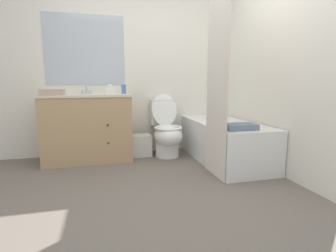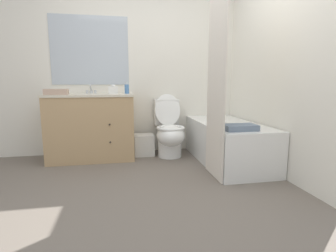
{
  "view_description": "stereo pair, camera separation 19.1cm",
  "coord_description": "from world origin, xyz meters",
  "px_view_note": "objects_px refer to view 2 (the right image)",
  "views": [
    {
      "loc": [
        -0.59,
        -2.14,
        1.02
      ],
      "look_at": [
        0.16,
        0.76,
        0.53
      ],
      "focal_mm": 28.0,
      "sensor_mm": 36.0,
      "label": 1
    },
    {
      "loc": [
        -0.4,
        -2.19,
        1.02
      ],
      "look_at": [
        0.16,
        0.76,
        0.53
      ],
      "focal_mm": 28.0,
      "sensor_mm": 36.0,
      "label": 2
    }
  ],
  "objects_px": {
    "sink_faucet": "(91,91)",
    "toilet": "(169,132)",
    "hand_towel_folded": "(56,92)",
    "bath_towel_folded": "(240,127)",
    "vanity_cabinet": "(92,126)",
    "bathtub": "(227,142)",
    "tissue_box": "(113,90)",
    "soap_dispenser": "(127,89)",
    "wastebasket": "(144,145)"
  },
  "relations": [
    {
      "from": "sink_faucet",
      "to": "toilet",
      "type": "distance_m",
      "value": 1.22
    },
    {
      "from": "hand_towel_folded",
      "to": "bath_towel_folded",
      "type": "height_order",
      "value": "hand_towel_folded"
    },
    {
      "from": "vanity_cabinet",
      "to": "bathtub",
      "type": "relative_size",
      "value": 0.74
    },
    {
      "from": "vanity_cabinet",
      "to": "tissue_box",
      "type": "height_order",
      "value": "tissue_box"
    },
    {
      "from": "sink_faucet",
      "to": "soap_dispenser",
      "type": "height_order",
      "value": "soap_dispenser"
    },
    {
      "from": "bathtub",
      "to": "tissue_box",
      "type": "relative_size",
      "value": 11.07
    },
    {
      "from": "bathtub",
      "to": "hand_towel_folded",
      "type": "bearing_deg",
      "value": 171.51
    },
    {
      "from": "bathtub",
      "to": "vanity_cabinet",
      "type": "bearing_deg",
      "value": 164.66
    },
    {
      "from": "vanity_cabinet",
      "to": "toilet",
      "type": "distance_m",
      "value": 1.06
    },
    {
      "from": "vanity_cabinet",
      "to": "wastebasket",
      "type": "distance_m",
      "value": 0.76
    },
    {
      "from": "bathtub",
      "to": "hand_towel_folded",
      "type": "xyz_separation_m",
      "value": [
        -2.12,
        0.32,
        0.65
      ]
    },
    {
      "from": "vanity_cabinet",
      "to": "sink_faucet",
      "type": "xyz_separation_m",
      "value": [
        -0.0,
        0.18,
        0.47
      ]
    },
    {
      "from": "sink_faucet",
      "to": "vanity_cabinet",
      "type": "bearing_deg",
      "value": -90.0
    },
    {
      "from": "vanity_cabinet",
      "to": "tissue_box",
      "type": "relative_size",
      "value": 8.17
    },
    {
      "from": "bathtub",
      "to": "bath_towel_folded",
      "type": "distance_m",
      "value": 0.62
    },
    {
      "from": "tissue_box",
      "to": "vanity_cabinet",
      "type": "bearing_deg",
      "value": -175.13
    },
    {
      "from": "vanity_cabinet",
      "to": "toilet",
      "type": "bearing_deg",
      "value": -3.79
    },
    {
      "from": "hand_towel_folded",
      "to": "bath_towel_folded",
      "type": "relative_size",
      "value": 0.79
    },
    {
      "from": "toilet",
      "to": "soap_dispenser",
      "type": "relative_size",
      "value": 5.66
    },
    {
      "from": "tissue_box",
      "to": "bath_towel_folded",
      "type": "distance_m",
      "value": 1.74
    },
    {
      "from": "soap_dispenser",
      "to": "bath_towel_folded",
      "type": "height_order",
      "value": "soap_dispenser"
    },
    {
      "from": "wastebasket",
      "to": "hand_towel_folded",
      "type": "relative_size",
      "value": 1.08
    },
    {
      "from": "bathtub",
      "to": "tissue_box",
      "type": "bearing_deg",
      "value": 160.71
    },
    {
      "from": "hand_towel_folded",
      "to": "bath_towel_folded",
      "type": "distance_m",
      "value": 2.22
    },
    {
      "from": "toilet",
      "to": "bathtub",
      "type": "height_order",
      "value": "toilet"
    },
    {
      "from": "tissue_box",
      "to": "soap_dispenser",
      "type": "bearing_deg",
      "value": -3.43
    },
    {
      "from": "vanity_cabinet",
      "to": "bathtub",
      "type": "distance_m",
      "value": 1.81
    },
    {
      "from": "sink_faucet",
      "to": "bathtub",
      "type": "xyz_separation_m",
      "value": [
        1.73,
        -0.65,
        -0.65
      ]
    },
    {
      "from": "toilet",
      "to": "soap_dispenser",
      "type": "bearing_deg",
      "value": 171.55
    },
    {
      "from": "soap_dispenser",
      "to": "hand_towel_folded",
      "type": "relative_size",
      "value": 0.55
    },
    {
      "from": "bathtub",
      "to": "soap_dispenser",
      "type": "relative_size",
      "value": 9.92
    },
    {
      "from": "toilet",
      "to": "bath_towel_folded",
      "type": "height_order",
      "value": "toilet"
    },
    {
      "from": "bathtub",
      "to": "toilet",
      "type": "bearing_deg",
      "value": 149.31
    },
    {
      "from": "toilet",
      "to": "wastebasket",
      "type": "distance_m",
      "value": 0.41
    },
    {
      "from": "sink_faucet",
      "to": "tissue_box",
      "type": "distance_m",
      "value": 0.34
    },
    {
      "from": "sink_faucet",
      "to": "bath_towel_folded",
      "type": "relative_size",
      "value": 0.41
    },
    {
      "from": "vanity_cabinet",
      "to": "hand_towel_folded",
      "type": "xyz_separation_m",
      "value": [
        -0.38,
        -0.16,
        0.47
      ]
    },
    {
      "from": "sink_faucet",
      "to": "wastebasket",
      "type": "relative_size",
      "value": 0.48
    },
    {
      "from": "wastebasket",
      "to": "soap_dispenser",
      "type": "bearing_deg",
      "value": -174.7
    },
    {
      "from": "tissue_box",
      "to": "soap_dispenser",
      "type": "xyz_separation_m",
      "value": [
        0.18,
        -0.01,
        0.02
      ]
    },
    {
      "from": "vanity_cabinet",
      "to": "bath_towel_folded",
      "type": "bearing_deg",
      "value": -31.84
    },
    {
      "from": "tissue_box",
      "to": "sink_faucet",
      "type": "bearing_deg",
      "value": 153.1
    },
    {
      "from": "toilet",
      "to": "hand_towel_folded",
      "type": "relative_size",
      "value": 3.13
    },
    {
      "from": "sink_faucet",
      "to": "soap_dispenser",
      "type": "bearing_deg",
      "value": -18.81
    },
    {
      "from": "bathtub",
      "to": "tissue_box",
      "type": "distance_m",
      "value": 1.66
    },
    {
      "from": "sink_faucet",
      "to": "hand_towel_folded",
      "type": "height_order",
      "value": "sink_faucet"
    },
    {
      "from": "bathtub",
      "to": "bath_towel_folded",
      "type": "relative_size",
      "value": 4.33
    },
    {
      "from": "soap_dispenser",
      "to": "tissue_box",
      "type": "bearing_deg",
      "value": 176.57
    },
    {
      "from": "vanity_cabinet",
      "to": "sink_faucet",
      "type": "bearing_deg",
      "value": 90.0
    },
    {
      "from": "wastebasket",
      "to": "bath_towel_folded",
      "type": "bearing_deg",
      "value": -48.41
    }
  ]
}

